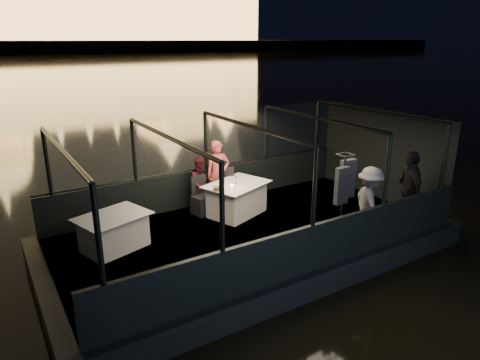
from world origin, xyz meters
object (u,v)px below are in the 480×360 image
dining_table_central (237,199)px  chair_port_right (229,190)px  person_woman_coral (218,177)px  dining_table_aft (114,231)px  wine_bottle (222,186)px  passenger_dark (409,189)px  coat_stand (342,201)px  passenger_stripe (370,199)px  person_man_maroon (201,180)px  chair_port_left (202,196)px

dining_table_central → chair_port_right: size_ratio=1.49×
dining_table_central → person_woman_coral: bearing=98.0°
dining_table_aft → wine_bottle: bearing=-2.9°
passenger_dark → person_woman_coral: bearing=-107.2°
coat_stand → wine_bottle: bearing=128.9°
dining_table_central → dining_table_aft: (-2.98, -0.23, 0.00)m
chair_port_right → passenger_stripe: (1.63, -2.94, 0.40)m
person_woman_coral → passenger_dark: size_ratio=0.97×
person_man_maroon → wine_bottle: size_ratio=4.16×
chair_port_left → passenger_dark: (3.57, -2.97, 0.40)m
chair_port_left → passenger_stripe: passenger_stripe is taller
chair_port_right → chair_port_left: bearing=-158.6°
person_woman_coral → person_man_maroon: (-0.47, 0.00, 0.00)m
dining_table_central → person_man_maroon: (-0.57, 0.72, 0.36)m
wine_bottle → person_woman_coral: bearing=64.9°
person_woman_coral → person_man_maroon: person_woman_coral is taller
chair_port_left → person_woman_coral: bearing=14.2°
dining_table_aft → chair_port_left: bearing=16.4°
person_man_maroon → coat_stand: bearing=-64.6°
passenger_stripe → wine_bottle: bearing=70.6°
coat_stand → person_woman_coral: 3.28m
dining_table_central → wine_bottle: bearing=-150.0°
coat_stand → person_woman_coral: (-1.12, 3.08, -0.15)m
dining_table_central → passenger_stripe: 3.04m
dining_table_aft → passenger_stripe: passenger_stripe is taller
dining_table_aft → passenger_stripe: bearing=-25.9°
dining_table_central → person_woman_coral: (-0.10, 0.72, 0.36)m
chair_port_right → person_man_maroon: bearing=178.0°
dining_table_central → coat_stand: size_ratio=0.76×
dining_table_aft → wine_bottle: 2.44m
dining_table_central → chair_port_right: (0.05, 0.45, 0.06)m
dining_table_aft → person_woman_coral: bearing=18.2°
dining_table_aft → person_man_maroon: 2.61m
dining_table_central → coat_stand: 2.62m
chair_port_right → dining_table_aft: bearing=-146.1°
passenger_stripe → person_woman_coral: bearing=52.9°
dining_table_aft → wine_bottle: wine_bottle is taller
chair_port_left → person_man_maroon: person_man_maroon is taller
passenger_stripe → chair_port_right: bearing=52.8°
dining_table_central → coat_stand: coat_stand is taller
dining_table_aft → chair_port_right: (3.03, 0.68, 0.06)m
dining_table_aft → chair_port_right: size_ratio=1.36×
dining_table_central → chair_port_left: bearing=146.6°
chair_port_right → passenger_stripe: 3.39m
coat_stand → passenger_stripe: (0.67, -0.13, -0.05)m
person_man_maroon → chair_port_right: bearing=-25.2°
dining_table_central → chair_port_left: 0.82m
person_man_maroon → person_woman_coral: bearing=-1.9°
dining_table_aft → person_man_maroon: size_ratio=1.00×
dining_table_central → person_man_maroon: 0.99m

